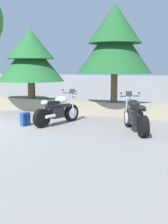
{
  "coord_description": "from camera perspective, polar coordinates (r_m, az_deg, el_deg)",
  "views": [
    {
      "loc": [
        7.1,
        -6.6,
        1.97
      ],
      "look_at": [
        4.08,
        1.2,
        0.65
      ],
      "focal_mm": 46.23,
      "sensor_mm": 36.0,
      "label": 1
    }
  ],
  "objects": [
    {
      "name": "motorcycle_white_near_left",
      "position": [
        9.94,
        -5.18,
        0.34
      ],
      "size": [
        0.94,
        2.0,
        1.18
      ],
      "color": "black",
      "rests_on": "ground"
    },
    {
      "name": "stone_wall",
      "position": [
        13.54,
        -10.69,
        1.62
      ],
      "size": [
        36.0,
        0.8,
        0.55
      ],
      "primitive_type": "cube",
      "color": "gray",
      "rests_on": "ground"
    },
    {
      "name": "rider_backpack",
      "position": [
        9.9,
        -11.58,
        -1.26
      ],
      "size": [
        0.33,
        0.35,
        0.47
      ],
      "color": "navy",
      "rests_on": "ground"
    },
    {
      "name": "pine_tree_mid_right",
      "position": [
        11.68,
        6.11,
        13.93
      ],
      "size": [
        2.92,
        2.92,
        3.83
      ],
      "color": "brown",
      "rests_on": "stone_wall"
    },
    {
      "name": "pine_tree_mid_left",
      "position": [
        13.26,
        -10.52,
        10.74
      ],
      "size": [
        2.98,
        2.98,
        3.05
      ],
      "color": "brown",
      "rests_on": "stone_wall"
    },
    {
      "name": "motorcycle_black_centre",
      "position": [
        8.92,
        10.09,
        -0.75
      ],
      "size": [
        1.18,
        1.88,
        1.18
      ],
      "color": "black",
      "rests_on": "ground"
    }
  ]
}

